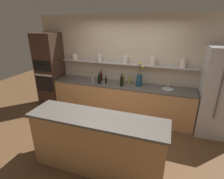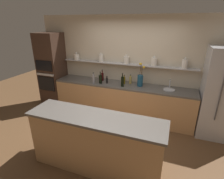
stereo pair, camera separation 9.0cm
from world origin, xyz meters
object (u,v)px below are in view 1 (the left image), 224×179
(bottle_wine_1, at_px, (99,79))
(bottle_wine_2, at_px, (122,81))
(oven_tower, at_px, (50,71))
(sink_fixture, at_px, (168,88))
(refrigerator, at_px, (223,93))
(bottle_wine_6, at_px, (101,77))
(flower_vase, at_px, (139,79))
(bottle_spirit_0, at_px, (129,80))
(bottle_sauce_5, at_px, (106,80))
(bottle_spirit_4, at_px, (92,79))
(bottle_oil_3, at_px, (123,80))

(bottle_wine_1, xyz_separation_m, bottle_wine_2, (0.61, -0.03, 0.01))
(oven_tower, relative_size, sink_fixture, 7.95)
(refrigerator, relative_size, bottle_wine_6, 6.51)
(flower_vase, height_order, bottle_spirit_0, flower_vase)
(bottle_sauce_5, xyz_separation_m, bottle_wine_6, (-0.20, 0.17, 0.03))
(refrigerator, distance_m, oven_tower, 4.44)
(refrigerator, bearing_deg, sink_fixture, 177.49)
(bottle_wine_2, xyz_separation_m, bottle_wine_6, (-0.65, 0.25, -0.02))
(refrigerator, bearing_deg, bottle_spirit_4, -177.44)
(refrigerator, bearing_deg, bottle_sauce_5, -179.67)
(refrigerator, bearing_deg, bottle_wine_1, -178.60)
(oven_tower, bearing_deg, flower_vase, 1.12)
(flower_vase, distance_m, bottle_sauce_5, 0.86)
(flower_vase, distance_m, bottle_spirit_0, 0.30)
(flower_vase, height_order, bottle_wine_2, flower_vase)
(bottle_spirit_0, distance_m, bottle_oil_3, 0.16)
(refrigerator, xyz_separation_m, bottle_spirit_0, (-2.10, 0.18, 0.03))
(oven_tower, distance_m, bottle_oil_3, 2.19)
(oven_tower, distance_m, bottle_spirit_0, 2.34)
(bottle_wine_1, height_order, bottle_oil_3, bottle_wine_1)
(bottle_spirit_0, distance_m, bottle_wine_6, 0.78)
(sink_fixture, distance_m, bottle_oil_3, 1.13)
(refrigerator, relative_size, bottle_spirit_0, 8.28)
(sink_fixture, xyz_separation_m, bottle_sauce_5, (-1.56, -0.06, 0.06))
(bottle_spirit_0, height_order, bottle_wine_6, bottle_wine_6)
(bottle_oil_3, xyz_separation_m, bottle_sauce_5, (-0.43, -0.11, -0.01))
(bottle_wine_1, distance_m, bottle_oil_3, 0.62)
(bottle_wine_1, bearing_deg, sink_fixture, 3.95)
(refrigerator, bearing_deg, oven_tower, 179.53)
(bottle_wine_1, relative_size, bottle_sauce_5, 1.61)
(sink_fixture, distance_m, bottle_spirit_0, 0.99)
(bottle_wine_1, bearing_deg, refrigerator, 1.40)
(bottle_wine_2, relative_size, bottle_spirit_4, 1.18)
(bottle_sauce_5, bearing_deg, flower_vase, 6.91)
(sink_fixture, height_order, bottle_wine_2, bottle_wine_2)
(bottle_spirit_0, distance_m, bottle_wine_1, 0.78)
(bottle_wine_1, height_order, bottle_sauce_5, bottle_wine_1)
(bottle_spirit_0, bearing_deg, refrigerator, -4.76)
(flower_vase, xyz_separation_m, bottle_sauce_5, (-0.85, -0.10, -0.09))
(bottle_spirit_0, bearing_deg, oven_tower, -176.61)
(refrigerator, height_order, bottle_wine_1, refrigerator)
(bottle_spirit_0, xyz_separation_m, bottle_sauce_5, (-0.58, -0.19, -0.01))
(bottle_wine_2, height_order, bottle_wine_6, bottle_wine_2)
(bottle_oil_3, xyz_separation_m, bottle_spirit_4, (-0.76, -0.23, 0.03))
(bottle_wine_2, bearing_deg, flower_vase, 24.46)
(bottle_spirit_0, height_order, bottle_sauce_5, bottle_spirit_0)
(refrigerator, bearing_deg, bottle_spirit_0, 175.24)
(flower_vase, relative_size, bottle_sauce_5, 3.10)
(bottle_sauce_5, bearing_deg, bottle_spirit_4, -160.10)
(bottle_wine_2, bearing_deg, sink_fixture, 7.49)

